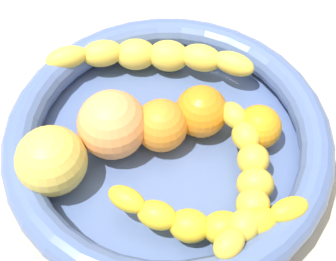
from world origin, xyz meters
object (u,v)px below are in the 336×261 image
object	(u,v)px
banana_draped_right	(248,180)
peach_blush	(112,125)
banana_draped_left	(152,56)
orange_mid_left	(164,123)
banana_arching_top	(207,219)
apple_yellow	(52,161)
orange_front	(201,111)
fruit_bowl	(168,141)
orange_mid_right	(259,127)

from	to	relation	value
banana_draped_right	peach_blush	bearing A→B (deg)	106.48
banana_draped_left	orange_mid_left	bearing A→B (deg)	-131.53
banana_arching_top	apple_yellow	xyz separation A→B (cm)	(-5.73, 16.44, 1.05)
peach_blush	orange_front	bearing A→B (deg)	-35.84
fruit_bowl	apple_yellow	bearing A→B (deg)	150.30
fruit_bowl	orange_mid_right	bearing A→B (deg)	-45.73
banana_draped_right	orange_mid_right	world-z (taller)	orange_mid_right
apple_yellow	banana_arching_top	bearing A→B (deg)	-70.78
orange_mid_right	orange_front	bearing A→B (deg)	114.00
apple_yellow	fruit_bowl	bearing A→B (deg)	-29.70
banana_draped_right	banana_arching_top	distance (cm)	6.36
banana_draped_right	apple_yellow	world-z (taller)	apple_yellow
orange_front	banana_draped_left	bearing A→B (deg)	73.68
banana_draped_right	apple_yellow	xyz separation A→B (cm)	(-12.07, 17.02, 1.00)
banana_draped_left	apple_yellow	distance (cm)	19.15
banana_draped_right	peach_blush	distance (cm)	16.03
orange_front	peach_blush	world-z (taller)	peach_blush
orange_front	peach_blush	size ratio (longest dim) A/B	0.78
peach_blush	banana_draped_left	bearing A→B (deg)	20.15
banana_draped_left	orange_mid_left	distance (cm)	10.72
fruit_bowl	banana_arching_top	xyz separation A→B (cm)	(-5.72, -9.91, 1.96)
fruit_bowl	orange_front	distance (cm)	5.19
banana_arching_top	peach_blush	world-z (taller)	peach_blush
banana_draped_right	orange_front	distance (cm)	10.04
banana_draped_left	orange_mid_left	size ratio (longest dim) A/B	3.57
banana_draped_right	orange_mid_left	size ratio (longest dim) A/B	2.68
fruit_bowl	banana_draped_right	distance (cm)	10.70
peach_blush	orange_mid_right	bearing A→B (deg)	-47.71
orange_mid_left	orange_mid_right	xyz separation A→B (cm)	(6.87, -8.48, -0.47)
banana_arching_top	apple_yellow	bearing A→B (deg)	109.22
banana_draped_left	orange_front	size ratio (longest dim) A/B	3.56
banana_draped_left	peach_blush	xyz separation A→B (cm)	(-11.44, -4.20, 1.01)
orange_mid_left	fruit_bowl	bearing A→B (deg)	-111.96
banana_draped_right	orange_mid_right	size ratio (longest dim) A/B	3.16
fruit_bowl	peach_blush	size ratio (longest dim) A/B	4.77
banana_arching_top	peach_blush	bearing A→B (deg)	83.05
peach_blush	fruit_bowl	bearing A→B (deg)	-51.04
banana_arching_top	orange_mid_left	xyz separation A→B (cm)	(6.13, 10.93, 0.28)
orange_mid_right	banana_arching_top	bearing A→B (deg)	-169.36
banana_draped_left	banana_arching_top	distance (cm)	23.12
orange_mid_left	peach_blush	distance (cm)	5.85
orange_mid_right	apple_yellow	size ratio (longest dim) A/B	0.68
fruit_bowl	orange_mid_left	bearing A→B (deg)	68.04
banana_draped_left	peach_blush	size ratio (longest dim) A/B	2.78
banana_arching_top	orange_mid_left	world-z (taller)	orange_mid_left
fruit_bowl	banana_draped_left	xyz separation A→B (cm)	(7.52, 9.04, 2.10)
peach_blush	banana_draped_right	bearing A→B (deg)	-73.52
apple_yellow	orange_mid_left	bearing A→B (deg)	-24.95
banana_arching_top	orange_mid_left	size ratio (longest dim) A/B	2.85
orange_mid_left	apple_yellow	bearing A→B (deg)	155.05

